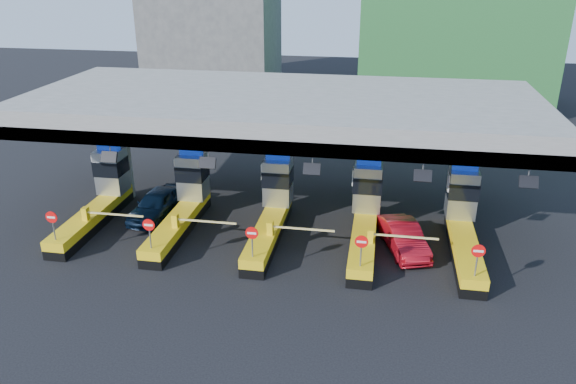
# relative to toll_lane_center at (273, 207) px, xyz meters

# --- Properties ---
(ground) EXTENTS (120.00, 120.00, 0.00)m
(ground) POSITION_rel_toll_lane_center_xyz_m (-0.00, -0.28, -1.40)
(ground) COLOR black
(ground) RESTS_ON ground
(toll_canopy) EXTENTS (28.00, 12.09, 7.00)m
(toll_canopy) POSITION_rel_toll_lane_center_xyz_m (-0.00, 2.59, 4.74)
(toll_canopy) COLOR slate
(toll_canopy) RESTS_ON ground
(toll_lane_far_left) EXTENTS (4.43, 8.00, 4.16)m
(toll_lane_far_left) POSITION_rel_toll_lane_center_xyz_m (-10.00, 0.00, 0.00)
(toll_lane_far_left) COLOR black
(toll_lane_far_left) RESTS_ON ground
(toll_lane_left) EXTENTS (4.43, 8.00, 4.16)m
(toll_lane_left) POSITION_rel_toll_lane_center_xyz_m (-5.00, 0.00, 0.00)
(toll_lane_left) COLOR black
(toll_lane_left) RESTS_ON ground
(toll_lane_center) EXTENTS (4.43, 8.00, 4.16)m
(toll_lane_center) POSITION_rel_toll_lane_center_xyz_m (0.00, 0.00, 0.00)
(toll_lane_center) COLOR black
(toll_lane_center) RESTS_ON ground
(toll_lane_right) EXTENTS (4.43, 8.00, 4.16)m
(toll_lane_right) POSITION_rel_toll_lane_center_xyz_m (5.00, 0.00, 0.00)
(toll_lane_right) COLOR black
(toll_lane_right) RESTS_ON ground
(toll_lane_far_right) EXTENTS (4.43, 8.00, 4.16)m
(toll_lane_far_right) POSITION_rel_toll_lane_center_xyz_m (10.00, 0.00, 0.00)
(toll_lane_far_right) COLOR black
(toll_lane_far_right) RESTS_ON ground
(bg_building_concrete) EXTENTS (14.00, 10.00, 18.00)m
(bg_building_concrete) POSITION_rel_toll_lane_center_xyz_m (-14.00, 35.72, 7.60)
(bg_building_concrete) COLOR #4C4C49
(bg_building_concrete) RESTS_ON ground
(van) EXTENTS (2.47, 4.94, 1.62)m
(van) POSITION_rel_toll_lane_center_xyz_m (-6.90, 0.56, -0.59)
(van) COLOR black
(van) RESTS_ON ground
(red_car) EXTENTS (2.84, 4.73, 1.47)m
(red_car) POSITION_rel_toll_lane_center_xyz_m (7.00, -1.16, -0.66)
(red_car) COLOR maroon
(red_car) RESTS_ON ground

